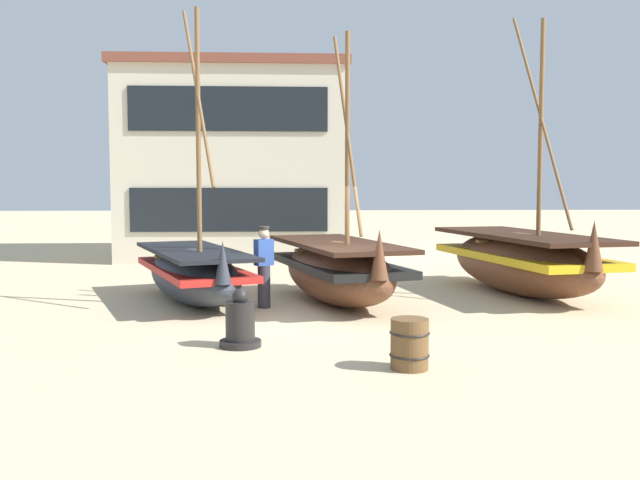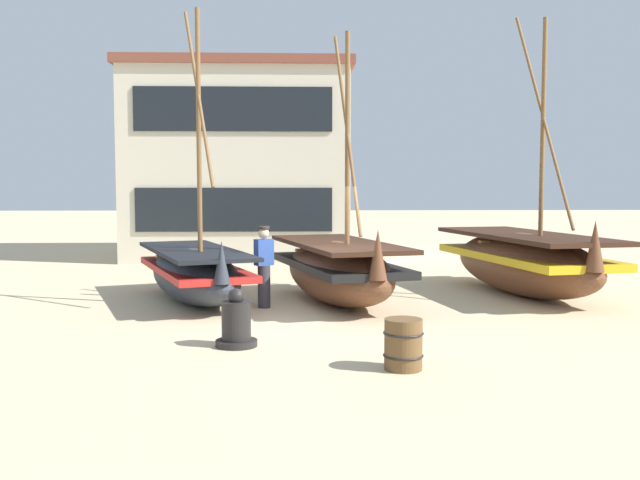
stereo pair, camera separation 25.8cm
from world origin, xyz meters
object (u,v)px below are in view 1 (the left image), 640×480
(wooden_barrel, at_px, (410,344))
(capstan_winch, at_px, (240,324))
(fishing_boat_centre_large, at_px, (522,260))
(harbor_building_main, at_px, (236,163))
(fishing_boat_near_left, at_px, (194,272))
(fisherman_by_hull, at_px, (264,268))
(fishing_boat_far_right, at_px, (338,269))

(wooden_barrel, bearing_deg, capstan_winch, 148.32)
(fishing_boat_centre_large, xyz_separation_m, wooden_barrel, (-3.81, -6.55, -0.44))
(fishing_boat_centre_large, xyz_separation_m, harbor_building_main, (-7.26, 9.77, 2.57))
(fishing_boat_near_left, bearing_deg, fisherman_by_hull, -27.22)
(fisherman_by_hull, bearing_deg, fishing_boat_far_right, 17.84)
(fishing_boat_centre_large, height_order, fisherman_by_hull, fishing_boat_centre_large)
(fishing_boat_far_right, xyz_separation_m, fisherman_by_hull, (-1.56, -0.50, 0.10))
(fishing_boat_near_left, relative_size, fisherman_by_hull, 3.74)
(fishing_boat_far_right, xyz_separation_m, harbor_building_main, (-2.89, 10.82, 2.62))
(fishing_boat_near_left, relative_size, fishing_boat_far_right, 1.11)
(fisherman_by_hull, xyz_separation_m, harbor_building_main, (-1.32, 11.32, 2.52))
(fishing_boat_near_left, xyz_separation_m, harbor_building_main, (0.22, 10.53, 2.71))
(fisherman_by_hull, relative_size, capstan_winch, 1.84)
(fishing_boat_near_left, xyz_separation_m, fishing_boat_far_right, (3.11, -0.29, 0.09))
(fisherman_by_hull, distance_m, harbor_building_main, 11.67)
(fishing_boat_near_left, distance_m, wooden_barrel, 6.86)
(fishing_boat_centre_large, distance_m, capstan_winch, 8.03)
(capstan_winch, relative_size, harbor_building_main, 0.12)
(fishing_boat_far_right, distance_m, harbor_building_main, 11.50)
(fishing_boat_far_right, relative_size, harbor_building_main, 0.73)
(fishing_boat_far_right, distance_m, fisherman_by_hull, 1.65)
(capstan_winch, xyz_separation_m, harbor_building_main, (-1.05, 14.84, 3.00))
(fishing_boat_far_right, relative_size, fisherman_by_hull, 3.37)
(capstan_winch, bearing_deg, fisherman_by_hull, 85.54)
(fisherman_by_hull, height_order, harbor_building_main, harbor_building_main)
(fishing_boat_near_left, bearing_deg, harbor_building_main, 88.81)
(fishing_boat_centre_large, height_order, fishing_boat_far_right, fishing_boat_centre_large)
(harbor_building_main, bearing_deg, fisherman_by_hull, -83.33)
(fishing_boat_far_right, xyz_separation_m, wooden_barrel, (0.56, -5.50, -0.38))
(wooden_barrel, height_order, harbor_building_main, harbor_building_main)
(fishing_boat_centre_large, relative_size, harbor_building_main, 0.83)
(fishing_boat_centre_large, xyz_separation_m, capstan_winch, (-6.21, -5.07, -0.43))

